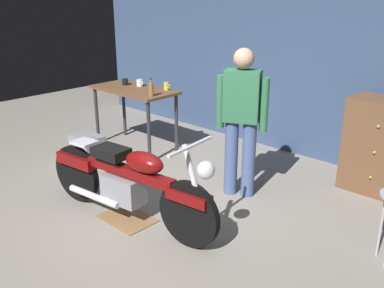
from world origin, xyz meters
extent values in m
plane|color=gray|center=(0.00, 0.00, 0.00)|extent=(12.00, 12.00, 0.00)
cube|color=#384C70|center=(0.00, 2.80, 1.55)|extent=(8.00, 0.12, 3.10)
cube|color=brown|center=(-1.79, 1.34, 0.88)|extent=(1.30, 0.64, 0.04)
cylinder|color=#2D2D33|center=(-2.38, 1.08, 0.43)|extent=(0.05, 0.05, 0.86)
cylinder|color=#2D2D33|center=(-1.20, 1.08, 0.43)|extent=(0.05, 0.05, 0.86)
cylinder|color=#2D2D33|center=(-2.38, 1.60, 0.43)|extent=(0.05, 0.05, 0.86)
cylinder|color=#2D2D33|center=(-1.20, 1.60, 0.43)|extent=(0.05, 0.05, 0.86)
cylinder|color=black|center=(0.58, -0.02, 0.32)|extent=(0.64, 0.14, 0.64)
cylinder|color=black|center=(-0.96, -0.20, 0.32)|extent=(0.64, 0.14, 0.64)
cube|color=maroon|center=(0.58, -0.02, 0.50)|extent=(0.45, 0.19, 0.10)
cube|color=maroon|center=(-0.91, -0.19, 0.50)|extent=(0.54, 0.24, 0.12)
cube|color=gray|center=(-0.24, -0.12, 0.34)|extent=(0.46, 0.29, 0.28)
cube|color=maroon|center=(-0.14, -0.11, 0.55)|extent=(1.10, 0.22, 0.10)
ellipsoid|color=maroon|center=(0.06, -0.08, 0.70)|extent=(0.46, 0.27, 0.20)
cube|color=black|center=(-0.39, -0.13, 0.70)|extent=(0.39, 0.28, 0.10)
cube|color=silver|center=(-0.79, -0.18, 0.72)|extent=(0.26, 0.23, 0.03)
cylinder|color=silver|center=(0.64, -0.02, 0.65)|extent=(0.27, 0.08, 0.68)
cylinder|color=silver|center=(0.60, -0.02, 0.98)|extent=(0.10, 0.60, 0.03)
sphere|color=silver|center=(0.76, 0.00, 0.80)|extent=(0.16, 0.16, 0.16)
cylinder|color=silver|center=(-0.52, -0.29, 0.22)|extent=(0.70, 0.15, 0.07)
cylinder|color=#4A6196|center=(0.36, 1.19, 0.44)|extent=(0.15, 0.15, 0.88)
cylinder|color=#4A6196|center=(0.18, 1.10, 0.44)|extent=(0.15, 0.15, 0.88)
cube|color=#33724C|center=(0.27, 1.14, 1.16)|extent=(0.44, 0.36, 0.56)
cylinder|color=#33724C|center=(0.48, 1.25, 1.08)|extent=(0.09, 0.09, 0.58)
cylinder|color=#33724C|center=(0.05, 1.04, 1.08)|extent=(0.09, 0.09, 0.58)
sphere|color=tan|center=(0.27, 1.14, 1.56)|extent=(0.22, 0.22, 0.22)
cylinder|color=#B2B2B7|center=(1.92, 0.99, 0.31)|extent=(0.02, 0.02, 0.62)
cube|color=brown|center=(1.41, 2.30, 0.55)|extent=(0.80, 0.44, 1.10)
sphere|color=tan|center=(1.41, 2.07, 0.85)|extent=(0.04, 0.04, 0.04)
sphere|color=tan|center=(1.41, 2.07, 0.55)|extent=(0.04, 0.04, 0.04)
sphere|color=tan|center=(1.41, 2.07, 0.25)|extent=(0.04, 0.04, 0.04)
cube|color=olive|center=(-0.21, -0.11, 0.01)|extent=(0.56, 0.40, 0.01)
cube|color=gray|center=(-1.94, 0.59, 0.17)|extent=(0.44, 0.32, 0.34)
cylinder|color=black|center=(-2.06, 1.40, 0.95)|extent=(0.09, 0.09, 0.09)
torus|color=black|center=(-2.01, 1.40, 0.95)|extent=(0.05, 0.01, 0.05)
cylinder|color=white|center=(-1.84, 1.49, 0.95)|extent=(0.09, 0.09, 0.10)
torus|color=white|center=(-1.79, 1.49, 0.95)|extent=(0.05, 0.01, 0.05)
cylinder|color=yellow|center=(-1.38, 1.59, 0.95)|extent=(0.07, 0.07, 0.11)
torus|color=yellow|center=(-1.34, 1.59, 0.96)|extent=(0.06, 0.01, 0.06)
cylinder|color=olive|center=(-1.25, 1.19, 0.99)|extent=(0.06, 0.06, 0.18)
cylinder|color=olive|center=(-1.25, 1.19, 1.10)|extent=(0.03, 0.03, 0.05)
cylinder|color=black|center=(-1.25, 1.19, 1.14)|extent=(0.03, 0.03, 0.01)
camera|label=1|loc=(2.97, -2.55, 2.25)|focal=40.60mm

